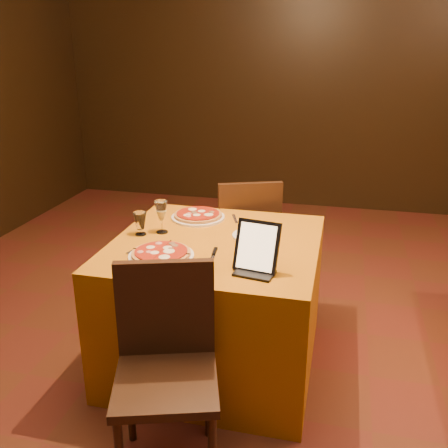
% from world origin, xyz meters
% --- Properties ---
extents(floor, '(6.00, 7.00, 0.01)m').
position_xyz_m(floor, '(0.00, 0.00, -0.01)').
color(floor, '#5E2D19').
rests_on(floor, ground).
extents(wall_back, '(6.00, 0.01, 2.80)m').
position_xyz_m(wall_back, '(0.00, 3.50, 1.40)').
color(wall_back, black).
rests_on(wall_back, floor).
extents(main_table, '(1.10, 1.10, 0.75)m').
position_xyz_m(main_table, '(-0.50, 0.40, 0.38)').
color(main_table, '#B1680B').
rests_on(main_table, floor).
extents(chair_main_near, '(0.57, 0.57, 0.91)m').
position_xyz_m(chair_main_near, '(-0.50, -0.43, 0.46)').
color(chair_main_near, black).
rests_on(chair_main_near, floor).
extents(chair_main_far, '(0.54, 0.54, 0.91)m').
position_xyz_m(chair_main_far, '(-0.50, 1.21, 0.46)').
color(chair_main_far, black).
rests_on(chair_main_far, floor).
extents(pizza_near, '(0.33, 0.33, 0.03)m').
position_xyz_m(pizza_near, '(-0.71, 0.13, 0.77)').
color(pizza_near, white).
rests_on(pizza_near, main_table).
extents(pizza_far, '(0.32, 0.32, 0.03)m').
position_xyz_m(pizza_far, '(-0.70, 0.73, 0.77)').
color(pizza_far, white).
rests_on(pizza_far, main_table).
extents(cutlet_dish, '(0.22, 0.22, 0.03)m').
position_xyz_m(cutlet_dish, '(-0.32, 0.51, 0.76)').
color(cutlet_dish, white).
rests_on(cutlet_dish, main_table).
extents(wine_glass, '(0.11, 0.11, 0.19)m').
position_xyz_m(wine_glass, '(-0.83, 0.45, 0.84)').
color(wine_glass, '#DCD17D').
rests_on(wine_glass, main_table).
extents(water_glass, '(0.08, 0.08, 0.13)m').
position_xyz_m(water_glass, '(-0.93, 0.39, 0.81)').
color(water_glass, silver).
rests_on(water_glass, main_table).
extents(tablet, '(0.22, 0.13, 0.24)m').
position_xyz_m(tablet, '(-0.22, 0.10, 0.87)').
color(tablet, black).
rests_on(tablet, main_table).
extents(knife, '(0.04, 0.22, 0.01)m').
position_xyz_m(knife, '(-0.46, 0.16, 0.75)').
color(knife, silver).
rests_on(knife, main_table).
extents(fork_near, '(0.07, 0.15, 0.01)m').
position_xyz_m(fork_near, '(-0.87, 0.19, 0.75)').
color(fork_near, silver).
rests_on(fork_near, main_table).
extents(fork_far, '(0.07, 0.15, 0.01)m').
position_xyz_m(fork_far, '(-0.48, 0.76, 0.75)').
color(fork_far, '#AEAFB5').
rests_on(fork_far, main_table).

